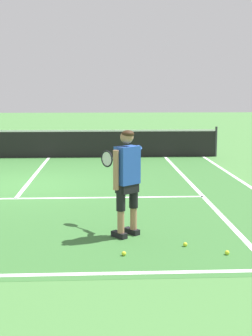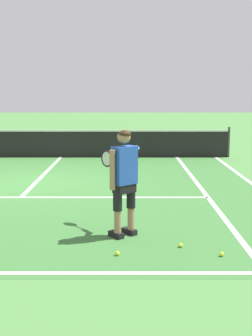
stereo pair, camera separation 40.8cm
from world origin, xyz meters
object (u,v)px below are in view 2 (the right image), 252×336
at_px(tennis_ball_by_baseline, 119,253).
at_px(tennis_player, 125,176).
at_px(tennis_ball_near_feet, 182,245).
at_px(tennis_ball_mid_court, 223,254).

bearing_deg(tennis_ball_by_baseline, tennis_player, 84.90).
height_order(tennis_ball_near_feet, tennis_ball_by_baseline, same).
height_order(tennis_ball_by_baseline, tennis_ball_mid_court, same).
bearing_deg(tennis_player, tennis_ball_near_feet, -33.77).
bearing_deg(tennis_ball_mid_court, tennis_ball_near_feet, 143.91).
distance_m(tennis_ball_near_feet, tennis_ball_mid_court, 0.66).
bearing_deg(tennis_ball_near_feet, tennis_ball_mid_court, -36.09).
bearing_deg(tennis_ball_mid_court, tennis_ball_by_baseline, 178.62).
xyz_separation_m(tennis_ball_near_feet, tennis_ball_by_baseline, (-0.94, -0.35, 0.00)).
xyz_separation_m(tennis_player, tennis_ball_by_baseline, (-0.08, -0.93, -0.96)).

